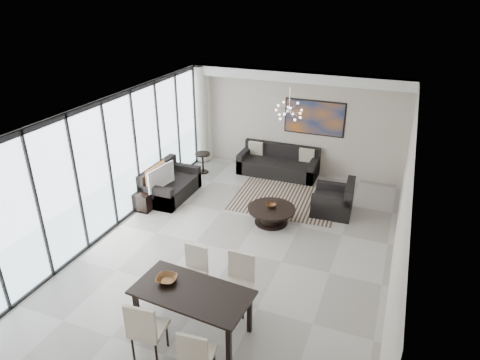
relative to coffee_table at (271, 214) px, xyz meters
The scene contains 20 objects.
room_shell 1.85m from the coffee_table, 83.36° to the right, with size 6.00×9.00×2.90m.
window_wall 3.66m from the coffee_table, 156.48° to the right, with size 0.37×8.95×2.90m.
soffit 3.90m from the coffee_table, 95.89° to the left, with size 5.98×0.40×0.26m, color white.
painting 3.42m from the coffee_table, 86.34° to the left, with size 1.68×0.04×0.98m, color #B25C18.
chandelier 2.41m from the coffee_table, 90.10° to the left, with size 0.66×0.66×0.71m.
rug 1.23m from the coffee_table, 89.84° to the left, with size 2.59×1.99×0.01m, color black.
coffee_table is the anchor object (origin of this frame).
bowl_coffee 0.21m from the coffee_table, 113.09° to the left, with size 0.23×0.23×0.07m, color brown.
sofa_main 2.77m from the coffee_table, 103.55° to the left, with size 2.23×0.91×0.81m.
loveseat 2.87m from the coffee_table, behind, with size 0.92×1.64×0.82m.
armchair 1.61m from the coffee_table, 39.42° to the left, with size 0.96×1.01×0.81m.
side_table 3.36m from the coffee_table, 143.87° to the left, with size 0.43×0.43×0.60m.
tv_console 3.06m from the coffee_table, behind, with size 0.40×1.42×0.45m, color black.
television 2.95m from the coffee_table, behind, with size 0.95×0.13×0.55m, color gray.
dining_table 3.66m from the coffee_table, 92.10° to the right, with size 1.90×1.05×0.76m.
dining_chair_sw 4.43m from the coffee_table, 96.50° to the right, with size 0.52×0.52×1.03m.
dining_chair_se 4.52m from the coffee_table, 85.39° to the right, with size 0.47×0.47×0.94m.
dining_chair_nw 2.89m from the coffee_table, 100.37° to the right, with size 0.46×0.46×0.95m.
dining_chair_ne 2.88m from the coffee_table, 83.26° to the right, with size 0.47×0.47×1.01m.
bowl_dining 3.65m from the coffee_table, 99.78° to the right, with size 0.32×0.32×0.08m, color brown.
Camera 1 is at (2.76, -6.80, 5.09)m, focal length 32.00 mm.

